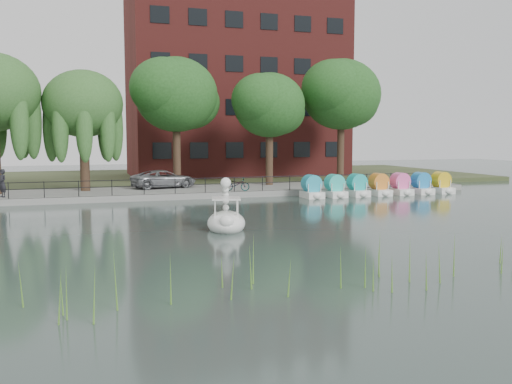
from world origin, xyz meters
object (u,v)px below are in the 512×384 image
minivan (164,178)px  swan_boat (226,219)px  bicycle (237,184)px  pedestrian (2,181)px

minivan → swan_boat: (0.13, -16.56, -0.65)m
bicycle → pedestrian: size_ratio=0.87×
minivan → bicycle: minivan is taller
bicycle → pedestrian: (-14.71, 0.62, 0.49)m
bicycle → swan_boat: (-4.24, -12.84, -0.41)m
pedestrian → minivan: bearing=72.7°
swan_boat → minivan: bearing=104.8°
minivan → pedestrian: size_ratio=2.69×
minivan → bicycle: size_ratio=3.10×
minivan → bicycle: 5.74m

